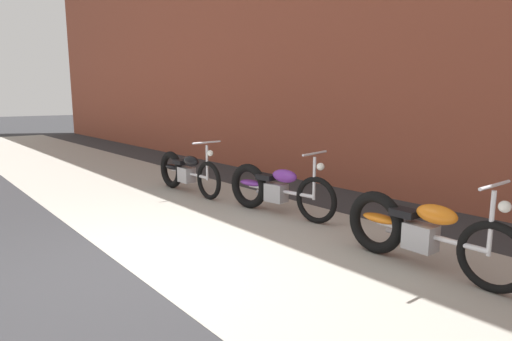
# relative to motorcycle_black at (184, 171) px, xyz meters

# --- Properties ---
(ground_plane) EXTENTS (80.00, 80.00, 0.00)m
(ground_plane) POSITION_rel_motorcycle_black_xyz_m (2.95, -2.39, -0.40)
(ground_plane) COLOR #2D2D30
(sidewalk_slab) EXTENTS (36.00, 3.50, 0.01)m
(sidewalk_slab) POSITION_rel_motorcycle_black_xyz_m (2.95, -0.64, -0.40)
(sidewalk_slab) COLOR #9E998E
(sidewalk_slab) RESTS_ON ground
(brick_building_wall) EXTENTS (36.00, 0.50, 6.26)m
(brick_building_wall) POSITION_rel_motorcycle_black_xyz_m (2.95, 2.81, 2.73)
(brick_building_wall) COLOR brown
(brick_building_wall) RESTS_ON ground
(motorcycle_black) EXTENTS (2.01, 0.58, 1.03)m
(motorcycle_black) POSITION_rel_motorcycle_black_xyz_m (0.00, 0.00, 0.00)
(motorcycle_black) COLOR black
(motorcycle_black) RESTS_ON ground
(motorcycle_purple) EXTENTS (2.00, 0.61, 1.03)m
(motorcycle_purple) POSITION_rel_motorcycle_black_xyz_m (2.21, 0.27, 0.00)
(motorcycle_purple) COLOR black
(motorcycle_purple) RESTS_ON ground
(motorcycle_orange) EXTENTS (2.01, 0.58, 1.03)m
(motorcycle_orange) POSITION_rel_motorcycle_black_xyz_m (4.74, 0.03, 0.00)
(motorcycle_orange) COLOR black
(motorcycle_orange) RESTS_ON ground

